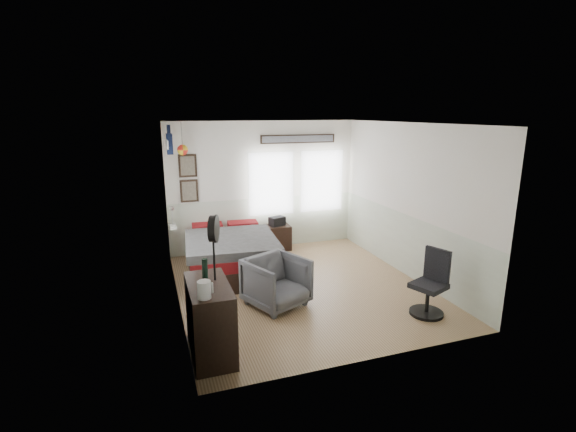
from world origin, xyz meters
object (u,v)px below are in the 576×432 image
object	(u,v)px
bed	(231,253)
dresser	(210,319)
task_chair	(430,288)
nightstand	(277,237)
armchair	(277,282)

from	to	relation	value
bed	dresser	xyz separation A→B (m)	(-0.77, -2.60, 0.11)
dresser	task_chair	world-z (taller)	task_chair
dresser	nightstand	size ratio (longest dim) A/B	1.89
dresser	task_chair	distance (m)	3.17
task_chair	bed	bearing A→B (deg)	111.37
armchair	bed	bearing A→B (deg)	79.24
nightstand	task_chair	world-z (taller)	task_chair
nightstand	task_chair	bearing A→B (deg)	-69.38
bed	task_chair	size ratio (longest dim) A/B	2.36
nightstand	task_chair	distance (m)	3.73
bed	nightstand	world-z (taller)	bed
bed	dresser	bearing A→B (deg)	-101.43
dresser	nightstand	distance (m)	4.03
bed	armchair	xyz separation A→B (m)	(0.38, -1.63, 0.04)
dresser	armchair	distance (m)	1.50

